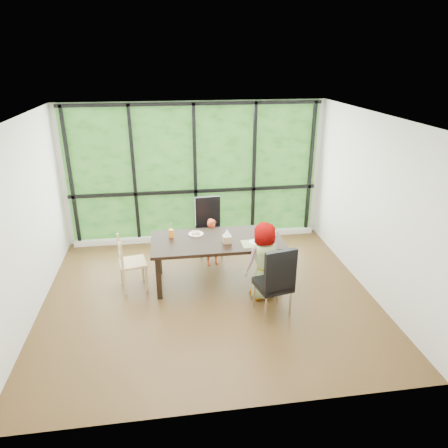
{
  "coord_description": "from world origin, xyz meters",
  "views": [
    {
      "loc": [
        -0.56,
        -5.46,
        3.46
      ],
      "look_at": [
        0.29,
        0.33,
        1.05
      ],
      "focal_mm": 32.95,
      "sensor_mm": 36.0,
      "label": 1
    }
  ],
  "objects": [
    {
      "name": "ground",
      "position": [
        0.0,
        0.0,
        0.0
      ],
      "size": [
        5.0,
        5.0,
        0.0
      ],
      "primitive_type": "plane",
      "color": "black",
      "rests_on": "ground"
    },
    {
      "name": "back_wall",
      "position": [
        0.0,
        2.25,
        1.35
      ],
      "size": [
        5.0,
        0.0,
        5.0
      ],
      "primitive_type": "plane",
      "rotation": [
        1.57,
        0.0,
        0.0
      ],
      "color": "silver",
      "rests_on": "ground"
    },
    {
      "name": "foliage_backdrop",
      "position": [
        0.0,
        2.23,
        1.35
      ],
      "size": [
        4.8,
        0.02,
        2.65
      ],
      "primitive_type": "cube",
      "color": "#194614",
      "rests_on": "back_wall"
    },
    {
      "name": "window_mullions",
      "position": [
        0.0,
        2.19,
        1.35
      ],
      "size": [
        4.8,
        0.06,
        2.65
      ],
      "primitive_type": null,
      "color": "black",
      "rests_on": "back_wall"
    },
    {
      "name": "window_sill",
      "position": [
        0.0,
        2.15,
        0.05
      ],
      "size": [
        4.8,
        0.12,
        0.1
      ],
      "primitive_type": "cube",
      "color": "silver",
      "rests_on": "ground"
    },
    {
      "name": "dining_table",
      "position": [
        0.19,
        0.43,
        0.38
      ],
      "size": [
        2.12,
        1.09,
        0.75
      ],
      "primitive_type": "cube",
      "rotation": [
        0.0,
        0.0,
        0.05
      ],
      "color": "black",
      "rests_on": "ground"
    },
    {
      "name": "chair_window_leather",
      "position": [
        0.18,
        1.39,
        0.54
      ],
      "size": [
        0.49,
        0.49,
        1.08
      ],
      "primitive_type": "cube",
      "rotation": [
        0.0,
        0.0,
        0.06
      ],
      "color": "black",
      "rests_on": "ground"
    },
    {
      "name": "chair_interior_leather",
      "position": [
        0.85,
        -0.58,
        0.54
      ],
      "size": [
        0.54,
        0.54,
        1.08
      ],
      "primitive_type": "cube",
      "rotation": [
        0.0,
        0.0,
        3.35
      ],
      "color": "black",
      "rests_on": "ground"
    },
    {
      "name": "chair_end_beech",
      "position": [
        -1.15,
        0.41,
        0.45
      ],
      "size": [
        0.48,
        0.49,
        0.9
      ],
      "primitive_type": "cube",
      "rotation": [
        0.0,
        0.0,
        1.77
      ],
      "color": "tan",
      "rests_on": "ground"
    },
    {
      "name": "child_toddler",
      "position": [
        0.19,
        1.03,
        0.43
      ],
      "size": [
        0.36,
        0.28,
        0.86
      ],
      "primitive_type": "imported",
      "rotation": [
        0.0,
        0.0,
        0.28
      ],
      "color": "#DF4D27",
      "rests_on": "ground"
    },
    {
      "name": "child_older",
      "position": [
        0.8,
        -0.13,
        0.61
      ],
      "size": [
        0.68,
        0.55,
        1.21
      ],
      "primitive_type": "imported",
      "rotation": [
        0.0,
        0.0,
        3.46
      ],
      "color": "gray",
      "rests_on": "ground"
    },
    {
      "name": "placemat",
      "position": [
        0.75,
        0.18,
        0.75
      ],
      "size": [
        0.41,
        0.3,
        0.01
      ],
      "primitive_type": "cube",
      "color": "tan",
      "rests_on": "dining_table"
    },
    {
      "name": "plate_far",
      "position": [
        -0.13,
        0.68,
        0.76
      ],
      "size": [
        0.24,
        0.24,
        0.02
      ],
      "primitive_type": "cylinder",
      "color": "white",
      "rests_on": "dining_table"
    },
    {
      "name": "plate_near",
      "position": [
        0.77,
        0.23,
        0.76
      ],
      "size": [
        0.21,
        0.21,
        0.01
      ],
      "primitive_type": "cylinder",
      "color": "white",
      "rests_on": "dining_table"
    },
    {
      "name": "orange_cup",
      "position": [
        -0.53,
        0.63,
        0.81
      ],
      "size": [
        0.08,
        0.08,
        0.13
      ],
      "primitive_type": "cylinder",
      "color": "orange",
      "rests_on": "dining_table"
    },
    {
      "name": "green_cup",
      "position": [
        1.01,
        0.15,
        0.81
      ],
      "size": [
        0.08,
        0.08,
        0.13
      ],
      "primitive_type": "cylinder",
      "color": "#63D739",
      "rests_on": "dining_table"
    },
    {
      "name": "white_mug",
      "position": [
        1.12,
        0.46,
        0.79
      ],
      "size": [
        0.07,
        0.07,
        0.07
      ],
      "primitive_type": "cylinder",
      "color": "white",
      "rests_on": "dining_table"
    },
    {
      "name": "tissue_box",
      "position": [
        0.33,
        0.29,
        0.81
      ],
      "size": [
        0.13,
        0.13,
        0.11
      ],
      "primitive_type": "cube",
      "color": "tan",
      "rests_on": "dining_table"
    },
    {
      "name": "crepe_rolls_far",
      "position": [
        -0.13,
        0.68,
        0.78
      ],
      "size": [
        0.15,
        0.12,
        0.04
      ],
      "primitive_type": null,
      "color": "tan",
      "rests_on": "plate_far"
    },
    {
      "name": "crepe_rolls_near",
      "position": [
        0.77,
        0.23,
        0.78
      ],
      "size": [
        0.05,
        0.12,
        0.04
      ],
      "primitive_type": null,
      "color": "tan",
      "rests_on": "plate_near"
    },
    {
      "name": "straw_white",
      "position": [
        -0.53,
        0.63,
        0.92
      ],
      "size": [
        0.01,
        0.04,
        0.2
      ],
      "primitive_type": "cylinder",
      "rotation": [
        0.14,
        0.0,
        0.0
      ],
      "color": "white",
      "rests_on": "orange_cup"
    },
    {
      "name": "straw_pink",
      "position": [
        1.01,
        0.15,
        0.92
      ],
      "size": [
        0.01,
        0.04,
        0.2
      ],
      "primitive_type": "cylinder",
      "rotation": [
        0.14,
        0.0,
        0.0
      ],
      "color": "pink",
      "rests_on": "green_cup"
    },
    {
      "name": "tissue",
      "position": [
        0.33,
        0.29,
        0.92
      ],
      "size": [
        0.12,
        0.12,
        0.11
      ],
      "primitive_type": "cone",
      "color": "white",
      "rests_on": "tissue_box"
    }
  ]
}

